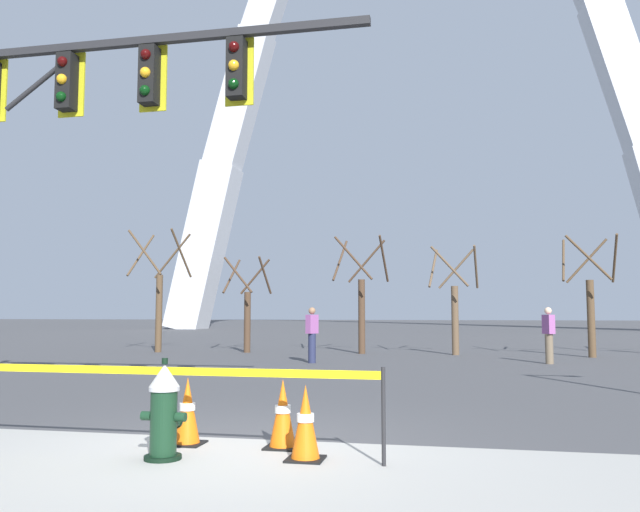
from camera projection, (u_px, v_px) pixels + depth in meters
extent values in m
plane|color=#474749|center=(243.00, 446.00, 6.91)|extent=(240.00, 240.00, 0.00)
cylinder|color=black|center=(163.00, 458.00, 6.25)|extent=(0.36, 0.36, 0.05)
cylinder|color=#14331E|center=(164.00, 423.00, 6.28)|extent=(0.26, 0.26, 0.62)
cylinder|color=#B7B7BC|center=(164.00, 389.00, 6.31)|extent=(0.30, 0.30, 0.04)
cone|color=#B7B7BC|center=(165.00, 375.00, 6.32)|extent=(0.30, 0.30, 0.22)
cylinder|color=black|center=(165.00, 361.00, 6.33)|extent=(0.06, 0.06, 0.06)
cylinder|color=#14331E|center=(147.00, 416.00, 6.32)|extent=(0.10, 0.09, 0.09)
cylinder|color=#14331E|center=(181.00, 417.00, 6.25)|extent=(0.10, 0.09, 0.09)
cylinder|color=#14331E|center=(172.00, 423.00, 6.47)|extent=(0.13, 0.14, 0.13)
cylinder|color=black|center=(175.00, 421.00, 6.55)|extent=(0.15, 0.03, 0.15)
cylinder|color=#232326|center=(384.00, 417.00, 6.02)|extent=(0.04, 0.04, 0.92)
cube|color=yellow|center=(147.00, 370.00, 6.57)|extent=(4.88, 0.09, 0.08)
cube|color=black|center=(283.00, 447.00, 6.77)|extent=(0.36, 0.36, 0.03)
cone|color=orange|center=(283.00, 412.00, 6.81)|extent=(0.28, 0.28, 0.70)
cylinder|color=white|center=(283.00, 409.00, 6.81)|extent=(0.17, 0.17, 0.08)
cube|color=black|center=(305.00, 459.00, 6.22)|extent=(0.36, 0.36, 0.03)
cone|color=orange|center=(305.00, 421.00, 6.25)|extent=(0.28, 0.28, 0.70)
cylinder|color=white|center=(305.00, 418.00, 6.25)|extent=(0.17, 0.17, 0.08)
cube|color=black|center=(187.00, 444.00, 6.96)|extent=(0.36, 0.36, 0.03)
cone|color=orange|center=(187.00, 410.00, 6.99)|extent=(0.28, 0.28, 0.70)
cylinder|color=white|center=(187.00, 407.00, 6.99)|extent=(0.17, 0.17, 0.08)
cube|color=#232326|center=(126.00, 43.00, 9.91)|extent=(7.60, 0.12, 0.12)
cylinder|color=#232326|center=(37.00, 84.00, 10.16)|extent=(1.11, 0.08, 0.81)
cube|color=black|center=(67.00, 82.00, 10.06)|extent=(0.26, 0.24, 0.90)
cube|color=gold|center=(72.00, 85.00, 10.19)|extent=(0.44, 0.03, 1.04)
sphere|color=#360606|center=(62.00, 62.00, 9.95)|extent=(0.16, 0.16, 0.16)
sphere|color=orange|center=(62.00, 79.00, 9.93)|extent=(0.16, 0.16, 0.16)
sphere|color=black|center=(61.00, 97.00, 9.91)|extent=(0.16, 0.16, 0.16)
cube|color=black|center=(149.00, 75.00, 9.78)|extent=(0.26, 0.24, 0.90)
cube|color=gold|center=(153.00, 79.00, 9.92)|extent=(0.44, 0.03, 1.04)
sphere|color=#360606|center=(146.00, 54.00, 9.68)|extent=(0.16, 0.16, 0.16)
sphere|color=orange|center=(145.00, 72.00, 9.65)|extent=(0.16, 0.16, 0.16)
sphere|color=black|center=(145.00, 90.00, 9.63)|extent=(0.16, 0.16, 0.16)
cube|color=black|center=(237.00, 69.00, 9.50)|extent=(0.26, 0.24, 0.90)
cube|color=gold|center=(240.00, 72.00, 9.64)|extent=(0.44, 0.03, 1.04)
sphere|color=#360606|center=(234.00, 47.00, 9.40)|extent=(0.16, 0.16, 0.16)
sphere|color=orange|center=(234.00, 65.00, 9.37)|extent=(0.16, 0.16, 0.16)
sphere|color=black|center=(233.00, 84.00, 9.35)|extent=(0.16, 0.16, 0.16)
cube|color=silver|center=(204.00, 247.00, 57.27)|extent=(6.28, 3.11, 15.30)
cube|color=silver|center=(240.00, 100.00, 57.80)|extent=(5.99, 2.84, 12.94)
cube|color=silver|center=(622.00, 74.00, 51.41)|extent=(5.99, 2.84, 12.94)
cylinder|color=brown|center=(159.00, 313.00, 23.47)|extent=(0.24, 0.24, 2.83)
cylinder|color=brown|center=(141.00, 255.00, 24.00)|extent=(0.38, 1.52, 1.69)
cylinder|color=brown|center=(181.00, 253.00, 23.41)|extent=(0.23, 1.53, 1.69)
cylinder|color=brown|center=(172.00, 256.00, 24.50)|extent=(1.53, 0.23, 1.69)
cylinder|color=brown|center=(145.00, 252.00, 22.86)|extent=(1.51, 0.41, 1.69)
cylinder|color=#473323|center=(247.00, 322.00, 23.26)|extent=(0.24, 0.24, 2.19)
cylinder|color=#473323|center=(232.00, 276.00, 23.67)|extent=(0.31, 1.19, 1.32)
cylinder|color=#473323|center=(265.00, 275.00, 23.20)|extent=(0.20, 1.20, 1.32)
cylinder|color=#473323|center=(255.00, 277.00, 24.05)|extent=(1.20, 0.20, 1.32)
cylinder|color=#473323|center=(238.00, 275.00, 22.79)|extent=(1.19, 0.34, 1.32)
cylinder|color=#473323|center=(362.00, 316.00, 22.59)|extent=(0.24, 0.24, 2.61)
cylinder|color=#473323|center=(340.00, 260.00, 23.08)|extent=(0.36, 1.41, 1.56)
cylinder|color=#473323|center=(384.00, 259.00, 22.53)|extent=(0.22, 1.42, 1.56)
cylinder|color=#473323|center=(367.00, 261.00, 23.54)|extent=(1.42, 0.22, 1.56)
cylinder|color=#473323|center=(353.00, 258.00, 22.03)|extent=(1.40, 0.39, 1.56)
cylinder|color=brown|center=(455.00, 320.00, 21.90)|extent=(0.24, 0.24, 2.35)
cylinder|color=brown|center=(433.00, 268.00, 22.34)|extent=(0.33, 1.27, 1.41)
cylinder|color=brown|center=(476.00, 267.00, 21.85)|extent=(0.21, 1.28, 1.41)
cylinder|color=brown|center=(456.00, 269.00, 22.76)|extent=(1.28, 0.21, 1.41)
cylinder|color=brown|center=(449.00, 266.00, 21.40)|extent=(1.27, 0.36, 1.41)
cylinder|color=brown|center=(591.00, 318.00, 20.70)|extent=(0.24, 0.24, 2.50)
cylinder|color=brown|center=(563.00, 260.00, 21.18)|extent=(0.35, 1.35, 1.50)
cylinder|color=brown|center=(615.00, 259.00, 20.65)|extent=(0.21, 1.36, 1.50)
cylinder|color=brown|center=(586.00, 261.00, 21.61)|extent=(1.36, 0.21, 1.50)
cylinder|color=brown|center=(588.00, 257.00, 20.17)|extent=(1.34, 0.37, 1.50)
cylinder|color=#232847|center=(312.00, 348.00, 18.36)|extent=(0.22, 0.22, 0.84)
cube|color=#995193|center=(312.00, 324.00, 18.42)|extent=(0.35, 0.39, 0.54)
sphere|color=#936B4C|center=(312.00, 311.00, 18.45)|extent=(0.20, 0.20, 0.20)
cylinder|color=brown|center=(549.00, 349.00, 18.03)|extent=(0.22, 0.22, 0.84)
cube|color=#995193|center=(548.00, 324.00, 18.09)|extent=(0.33, 0.39, 0.54)
sphere|color=beige|center=(548.00, 311.00, 18.12)|extent=(0.20, 0.20, 0.20)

